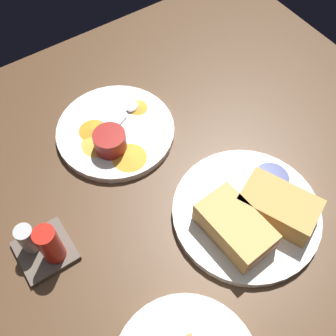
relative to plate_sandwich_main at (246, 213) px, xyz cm
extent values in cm
cube|color=#4C331E|center=(5.35, 7.93, -2.30)|extent=(110.00, 110.00, 3.00)
cylinder|color=silver|center=(0.00, 0.00, 0.00)|extent=(26.40, 26.40, 1.60)
cube|color=tan|center=(-1.89, 4.65, 3.20)|extent=(13.51, 8.51, 4.80)
cube|color=#DB938E|center=(-1.89, 4.65, 3.20)|extent=(13.73, 7.92, 0.80)
cube|color=tan|center=(-3.08, -3.96, 3.20)|extent=(14.97, 12.26, 4.80)
cube|color=#DB938E|center=(-3.08, -3.96, 3.20)|extent=(14.96, 11.81, 0.80)
cylinder|color=#0C144C|center=(1.35, -5.78, 2.89)|extent=(6.27, 6.27, 4.17)
cylinder|color=black|center=(1.35, -5.78, 4.57)|extent=(5.14, 5.14, 0.60)
cube|color=silver|center=(-1.66, 3.11, 1.05)|extent=(2.52, 5.47, 0.40)
ellipsoid|color=silver|center=(0.10, -2.10, 1.20)|extent=(3.11, 3.74, 0.80)
cylinder|color=silver|center=(29.01, 10.08, 0.00)|extent=(23.81, 23.81, 1.60)
cylinder|color=maroon|center=(25.44, 13.06, 2.78)|extent=(6.29, 6.29, 3.96)
cylinder|color=olive|center=(25.44, 13.06, 4.36)|extent=(5.16, 5.16, 0.60)
cube|color=silver|center=(29.36, 9.34, 1.05)|extent=(3.04, 5.33, 0.40)
ellipsoid|color=silver|center=(31.68, 4.35, 1.20)|extent=(3.34, 3.83, 0.80)
cone|color=gold|center=(30.15, 13.31, 1.10)|extent=(5.27, 5.27, 0.60)
cone|color=orange|center=(31.04, 14.06, 1.10)|extent=(7.04, 7.04, 0.60)
cone|color=gold|center=(21.30, 11.37, 1.10)|extent=(8.72, 8.72, 0.60)
cone|color=gold|center=(31.18, 3.45, 1.10)|extent=(5.83, 5.83, 0.60)
cone|color=gold|center=(27.54, 14.85, 1.10)|extent=(8.86, 8.86, 0.60)
cube|color=brown|center=(13.58, 32.75, -0.30)|extent=(9.00, 9.00, 1.00)
cylinder|color=red|center=(11.78, 31.55, 4.45)|extent=(3.60, 3.60, 8.50)
cylinder|color=#B2B2B2|center=(15.38, 34.15, 3.20)|extent=(3.00, 3.00, 6.00)
camera|label=1|loc=(-19.58, 29.96, 65.92)|focal=43.97mm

